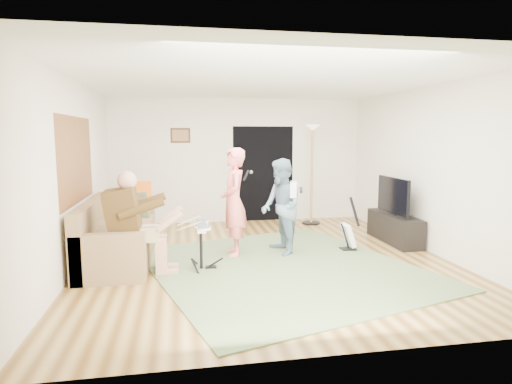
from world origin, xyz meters
The scene contains 19 objects.
floor centered at (0.00, 0.00, 0.00)m, with size 6.00×6.00×0.00m, color brown.
walls centered at (0.00, 0.00, 1.35)m, with size 5.50×6.00×2.70m, color beige, non-canonical shape.
ceiling centered at (0.00, 0.00, 2.70)m, with size 6.00×6.00×0.00m, color white.
window_blinds centered at (-2.74, 0.20, 1.55)m, with size 2.05×2.05×0.00m, color brown.
doorway centered at (0.55, 2.99, 1.05)m, with size 2.10×2.10×0.00m, color black.
picture_frame centered at (-1.25, 2.99, 1.90)m, with size 0.42×0.03×0.32m, color #3F2314.
area_rug centered at (0.16, -0.50, 0.01)m, with size 3.52×3.91×0.02m, color #556C41.
sofa centered at (-2.30, 0.28, 0.31)m, with size 0.94×2.29×0.93m.
drummer centered at (-1.86, -0.37, 0.56)m, with size 0.93×0.52×1.43m.
drum_kit centered at (-1.00, -0.37, 0.30)m, with size 0.37×0.66×0.68m.
singer centered at (-0.45, 0.29, 0.86)m, with size 0.62×0.41×1.71m, color #F76D6B.
microphone centered at (-0.25, 0.29, 1.28)m, with size 0.06×0.06×0.24m, color black, non-canonical shape.
guitarist centered at (0.31, 0.23, 0.77)m, with size 0.75×0.58×1.54m, color slate.
guitar_held centered at (0.51, 0.23, 1.05)m, with size 0.12×0.60×0.26m, color white, non-canonical shape.
guitar_spare centered at (1.47, 0.24, 0.26)m, with size 0.32×0.29×0.90m.
torchiere_lamp centered at (1.50, 2.42, 1.46)m, with size 0.38×0.38×2.13m.
dining_chair centered at (-1.99, 1.69, 0.37)m, with size 0.52×0.54×1.05m.
tv_cabinet centered at (2.50, 0.64, 0.25)m, with size 0.40×1.40×0.50m, color black.
television centered at (2.45, 0.64, 0.85)m, with size 0.06×1.05×0.63m, color black.
Camera 1 is at (-1.26, -6.33, 1.91)m, focal length 30.00 mm.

